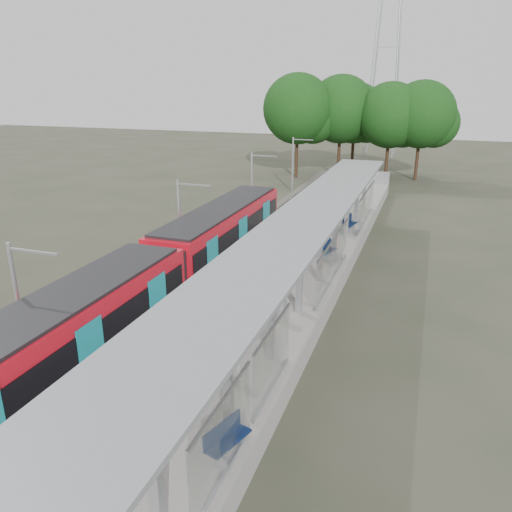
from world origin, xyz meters
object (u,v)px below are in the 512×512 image
(info_pillar_far, at_px, (281,278))
(bench_near, at_px, (226,438))
(train, at_px, (162,274))
(bench_far, at_px, (349,223))
(info_pillar_near, at_px, (218,350))
(litter_bin, at_px, (281,311))
(bench_mid, at_px, (326,249))

(info_pillar_far, bearing_deg, bench_near, -94.79)
(train, height_order, bench_near, train)
(bench_far, bearing_deg, info_pillar_near, -83.52)
(litter_bin, bearing_deg, train, 172.51)
(bench_far, xyz_separation_m, info_pillar_far, (-1.27, -11.50, 0.20))
(info_pillar_near, relative_size, litter_bin, 1.93)
(bench_near, height_order, bench_far, bench_far)
(bench_near, xyz_separation_m, litter_bin, (-0.88, 8.06, -0.03))
(bench_mid, relative_size, bench_far, 0.93)
(bench_near, xyz_separation_m, info_pillar_near, (-1.80, 3.67, 0.30))
(bench_mid, xyz_separation_m, bench_far, (0.28, 5.89, 0.05))
(bench_near, bearing_deg, info_pillar_far, 117.31)
(train, xyz_separation_m, bench_far, (6.46, 13.50, -0.47))
(info_pillar_far, bearing_deg, bench_far, 69.95)
(bench_mid, height_order, info_pillar_near, info_pillar_near)
(bench_near, relative_size, info_pillar_near, 0.80)
(train, relative_size, litter_bin, 28.29)
(train, xyz_separation_m, litter_bin, (6.03, -0.79, -0.56))
(train, bearing_deg, bench_far, 64.42)
(bench_far, distance_m, info_pillar_near, 18.74)
(bench_mid, distance_m, info_pillar_near, 12.85)
(train, height_order, info_pillar_far, train)
(info_pillar_near, relative_size, info_pillar_far, 1.04)
(bench_mid, bearing_deg, bench_far, 103.26)
(info_pillar_near, height_order, litter_bin, info_pillar_near)
(train, distance_m, bench_far, 14.97)
(info_pillar_far, bearing_deg, train, -172.73)
(train, xyz_separation_m, info_pillar_far, (5.19, 2.00, -0.27))
(info_pillar_near, bearing_deg, bench_far, 61.20)
(bench_near, bearing_deg, bench_mid, 110.87)
(train, relative_size, bench_near, 18.32)
(train, distance_m, info_pillar_far, 5.57)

